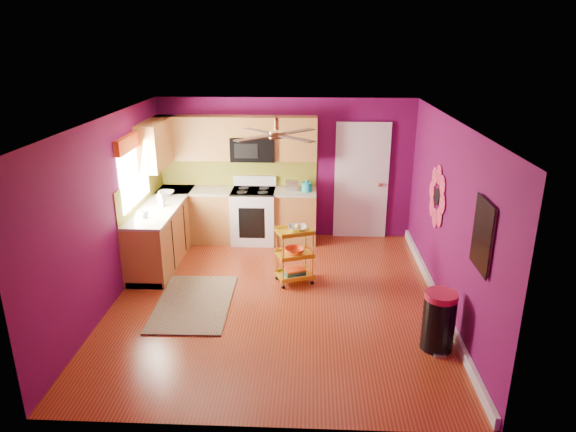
{
  "coord_description": "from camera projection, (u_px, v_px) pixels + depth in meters",
  "views": [
    {
      "loc": [
        0.45,
        -6.39,
        3.48
      ],
      "look_at": [
        0.14,
        0.4,
        1.1
      ],
      "focal_mm": 32.0,
      "sensor_mm": 36.0,
      "label": 1
    }
  ],
  "objects": [
    {
      "name": "soap_bottle_b",
      "position": [
        160.0,
        196.0,
        8.37
      ],
      "size": [
        0.13,
        0.13,
        0.17
      ],
      "primitive_type": "imported",
      "color": "white",
      "rests_on": "lower_cabinets"
    },
    {
      "name": "shag_rug",
      "position": [
        194.0,
        303.0,
        7.06
      ],
      "size": [
        1.03,
        1.65,
        0.02
      ],
      "primitive_type": "cube",
      "rotation": [
        0.0,
        0.0,
        0.02
      ],
      "color": "black",
      "rests_on": "ground"
    },
    {
      "name": "room_envelope",
      "position": [
        278.0,
        187.0,
        6.65
      ],
      "size": [
        4.54,
        5.04,
        2.52
      ],
      "color": "#5E0A48",
      "rests_on": "ground"
    },
    {
      "name": "ground",
      "position": [
        277.0,
        299.0,
        7.19
      ],
      "size": [
        5.0,
        5.0,
        0.0
      ],
      "primitive_type": "plane",
      "color": "maroon",
      "rests_on": "ground"
    },
    {
      "name": "trash_can",
      "position": [
        439.0,
        321.0,
        5.95
      ],
      "size": [
        0.41,
        0.43,
        0.72
      ],
      "color": "black",
      "rests_on": "ground"
    },
    {
      "name": "rolling_cart",
      "position": [
        295.0,
        253.0,
        7.54
      ],
      "size": [
        0.61,
        0.53,
        0.92
      ],
      "color": "gold",
      "rests_on": "ground"
    },
    {
      "name": "ceiling_fan",
      "position": [
        277.0,
        134.0,
        6.62
      ],
      "size": [
        1.01,
        1.01,
        0.26
      ],
      "color": "#BF8C3F",
      "rests_on": "ground"
    },
    {
      "name": "soap_bottle_a",
      "position": [
        161.0,
        201.0,
        8.07
      ],
      "size": [
        0.08,
        0.08,
        0.18
      ],
      "primitive_type": "imported",
      "color": "#EA3F72",
      "rests_on": "lower_cabinets"
    },
    {
      "name": "upper_cabinetry",
      "position": [
        212.0,
        141.0,
        8.7
      ],
      "size": [
        2.8,
        2.3,
        1.26
      ],
      "color": "#9B632A",
      "rests_on": "ground"
    },
    {
      "name": "teal_kettle",
      "position": [
        307.0,
        187.0,
        8.86
      ],
      "size": [
        0.18,
        0.18,
        0.21
      ],
      "color": "#16A0AA",
      "rests_on": "lower_cabinets"
    },
    {
      "name": "toaster",
      "position": [
        292.0,
        185.0,
        8.92
      ],
      "size": [
        0.22,
        0.15,
        0.18
      ],
      "primitive_type": "cube",
      "color": "beige",
      "rests_on": "lower_cabinets"
    },
    {
      "name": "left_window",
      "position": [
        133.0,
        159.0,
        7.7
      ],
      "size": [
        0.08,
        1.35,
        1.08
      ],
      "color": "white",
      "rests_on": "ground"
    },
    {
      "name": "panel_door",
      "position": [
        361.0,
        182.0,
        9.12
      ],
      "size": [
        0.95,
        0.11,
        2.15
      ],
      "color": "white",
      "rests_on": "ground"
    },
    {
      "name": "electric_range",
      "position": [
        254.0,
        215.0,
        9.1
      ],
      "size": [
        0.76,
        0.66,
        1.13
      ],
      "color": "white",
      "rests_on": "ground"
    },
    {
      "name": "counter_dish",
      "position": [
        166.0,
        193.0,
        8.68
      ],
      "size": [
        0.27,
        0.27,
        0.07
      ],
      "primitive_type": "imported",
      "color": "white",
      "rests_on": "lower_cabinets"
    },
    {
      "name": "lower_cabinets",
      "position": [
        206.0,
        224.0,
        8.82
      ],
      "size": [
        2.81,
        2.31,
        0.94
      ],
      "color": "#9B632A",
      "rests_on": "ground"
    },
    {
      "name": "counter_cup",
      "position": [
        144.0,
        214.0,
        7.59
      ],
      "size": [
        0.13,
        0.13,
        0.11
      ],
      "primitive_type": "imported",
      "color": "white",
      "rests_on": "lower_cabinets"
    },
    {
      "name": "right_wall_art",
      "position": [
        455.0,
        212.0,
        6.3
      ],
      "size": [
        0.04,
        2.74,
        1.04
      ],
      "color": "black",
      "rests_on": "ground"
    }
  ]
}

